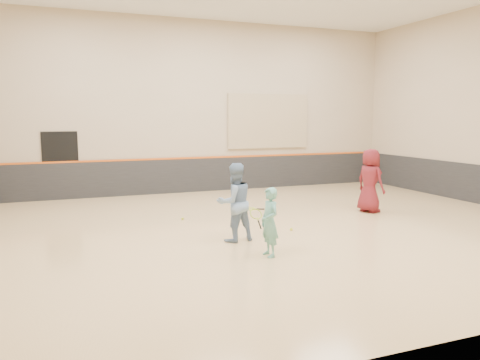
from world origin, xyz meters
name	(u,v)px	position (x,y,z in m)	size (l,w,h in m)	color
room	(265,195)	(0.00, 0.00, 0.81)	(15.04, 12.04, 6.22)	tan
wainscot_back	(196,175)	(0.00, 5.97, 0.60)	(14.90, 0.04, 1.20)	#232326
accent_stripe	(196,158)	(0.00, 5.96, 1.22)	(14.90, 0.03, 0.06)	#D85914
acoustic_panel	(268,121)	(2.80, 5.95, 2.50)	(3.20, 0.08, 2.00)	tan
doorway	(61,166)	(-4.50, 5.98, 1.10)	(1.10, 0.05, 2.20)	black
girl	(270,222)	(-0.82, -2.08, 0.67)	(0.49, 0.32, 1.34)	#67B3A4
instructor	(235,202)	(-1.06, -0.80, 0.85)	(0.82, 0.64, 1.69)	#7D9CC2
young_man	(370,181)	(3.57, 0.76, 0.89)	(0.87, 0.57, 1.78)	maroon
held_racket	(256,214)	(-0.69, -1.09, 0.62)	(0.44, 0.44, 0.46)	#A1BF29
spare_racket	(250,208)	(0.57, 2.31, 0.03)	(0.73, 0.73, 0.06)	#B6DD30
ball_under_racket	(291,229)	(0.51, -0.41, 0.03)	(0.07, 0.07, 0.07)	yellow
ball_in_hand	(378,172)	(3.77, 0.68, 1.13)	(0.07, 0.07, 0.07)	gold
ball_beside_spare	(183,219)	(-1.61, 1.63, 0.03)	(0.07, 0.07, 0.07)	#CAD431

